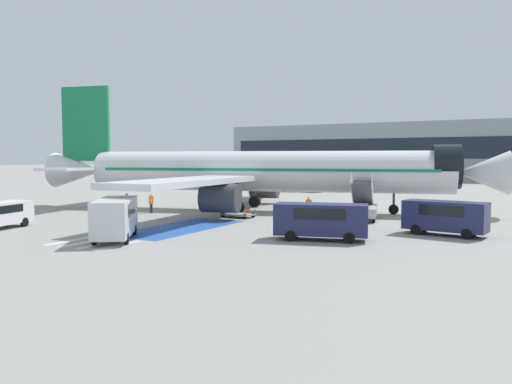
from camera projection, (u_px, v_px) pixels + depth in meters
The scene contains 19 objects.
ground_plane at pixel (251, 210), 45.95m from camera, with size 600.00×600.00×0.00m, color gray.
apron_leadline_yellow at pixel (264, 211), 45.34m from camera, with size 0.20×76.55×0.01m, color gold.
apron_stand_patch_blue at pixel (181, 228), 34.24m from camera, with size 4.28×10.47×0.01m, color #2856A8.
apron_walkway_bar_0 at pixel (71, 240), 28.90m from camera, with size 0.44×3.60×0.01m, color silver.
apron_walkway_bar_1 at pixel (86, 242), 28.34m from camera, with size 0.44×3.60×0.01m, color silver.
apron_walkway_bar_2 at pixel (102, 244), 27.78m from camera, with size 0.44×3.60×0.01m, color silver.
apron_walkway_bar_3 at pixel (118, 246), 27.22m from camera, with size 0.44×3.60×0.01m, color silver.
airliner at pixel (256, 171), 45.30m from camera, with size 41.71×34.74×11.83m.
boarding_stairs_forward at pixel (362, 207), 38.81m from camera, with size 3.25×5.53×3.78m.
fuel_tanker at pixel (289, 178), 72.70m from camera, with size 10.71×2.74×3.61m.
service_van_0 at pixel (321, 218), 28.99m from camera, with size 5.65×3.21×2.13m.
service_van_2 at pixel (115, 216), 29.15m from camera, with size 4.68×5.61×2.39m.
service_van_3 at pixel (445, 215), 30.78m from camera, with size 5.10×2.53×2.12m.
baggage_cart at pixel (238, 214), 40.18m from camera, with size 2.68×1.64×0.87m.
ground_crew_0 at pixel (309, 206), 38.42m from camera, with size 0.48×0.44×1.84m.
ground_crew_1 at pixel (151, 202), 43.28m from camera, with size 0.26×0.45×1.69m.
ground_crew_2 at pixel (127, 201), 44.48m from camera, with size 0.30×0.46×1.65m.
traffic_cone_0 at pixel (248, 210), 42.55m from camera, with size 0.61×0.61×0.67m.
terminal_building at pixel (452, 151), 107.32m from camera, with size 102.03×12.10×12.58m.
Camera 1 is at (21.82, -40.19, 4.76)m, focal length 35.00 mm.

